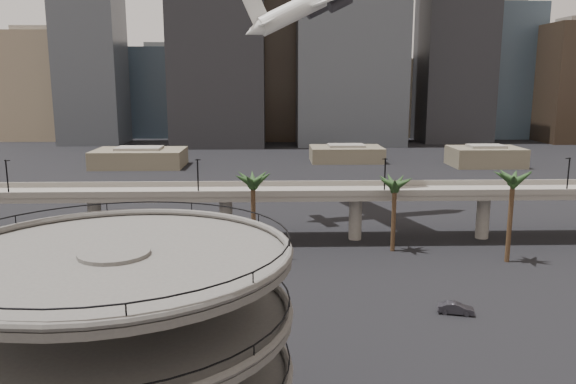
{
  "coord_description": "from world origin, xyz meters",
  "views": [
    {
      "loc": [
        -3.25,
        -37.54,
        26.56
      ],
      "look_at": [
        -1.3,
        28.0,
        13.62
      ],
      "focal_mm": 35.0,
      "sensor_mm": 36.0,
      "label": 1
    }
  ],
  "objects_px": {
    "parking_ramp": "(120,348)",
    "overpass": "(291,198)",
    "car_a": "(219,344)",
    "car_b": "(456,308)"
  },
  "relations": [
    {
      "from": "parking_ramp",
      "to": "overpass",
      "type": "relative_size",
      "value": 0.17
    },
    {
      "from": "parking_ramp",
      "to": "overpass",
      "type": "distance_m",
      "value": 60.46
    },
    {
      "from": "car_a",
      "to": "overpass",
      "type": "bearing_deg",
      "value": 7.55
    },
    {
      "from": "parking_ramp",
      "to": "overpass",
      "type": "height_order",
      "value": "parking_ramp"
    },
    {
      "from": "car_a",
      "to": "car_b",
      "type": "xyz_separation_m",
      "value": [
        26.72,
        8.51,
        -0.11
      ]
    },
    {
      "from": "parking_ramp",
      "to": "car_b",
      "type": "distance_m",
      "value": 42.27
    },
    {
      "from": "parking_ramp",
      "to": "car_a",
      "type": "height_order",
      "value": "parking_ramp"
    },
    {
      "from": "parking_ramp",
      "to": "car_b",
      "type": "bearing_deg",
      "value": 41.11
    },
    {
      "from": "overpass",
      "to": "car_b",
      "type": "height_order",
      "value": "overpass"
    },
    {
      "from": "overpass",
      "to": "car_a",
      "type": "bearing_deg",
      "value": -102.05
    }
  ]
}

